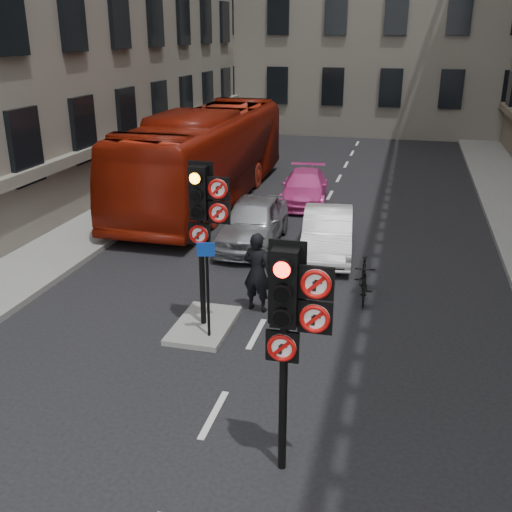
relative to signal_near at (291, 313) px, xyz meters
The scene contains 12 objects.
ground 3.14m from the signal_near, 146.26° to the right, with size 120.00×120.00×0.00m, color black.
pavement_left 14.24m from the signal_near, 128.28° to the left, with size 3.00×50.00×0.16m, color gray.
centre_island 5.44m from the signal_near, 123.83° to the left, with size 1.20×2.00×0.12m, color gray.
signal_near is the anchor object (origin of this frame).
signal_far 4.77m from the signal_near, 123.02° to the left, with size 0.91×0.40×3.58m.
car_silver 10.26m from the signal_near, 107.31° to the left, with size 1.71×4.26×1.45m, color #9C9EA3.
car_white 9.54m from the signal_near, 94.27° to the left, with size 1.39×3.98×1.31m, color silver.
car_pink 15.03m from the signal_near, 98.88° to the left, with size 1.65×4.06×1.18m, color #E1429B.
bus_red 15.35m from the signal_near, 112.99° to the left, with size 2.90×12.38×3.45m, color maroon.
motorcycle 6.78m from the signal_near, 84.75° to the left, with size 0.46×1.64×0.98m, color black.
motorcyclist 5.72m from the signal_near, 108.81° to the left, with size 0.69×0.45×1.90m, color black.
info_sign 4.35m from the signal_near, 124.53° to the left, with size 0.36×0.15×2.09m.
Camera 1 is at (2.81, -6.18, 6.16)m, focal length 42.00 mm.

